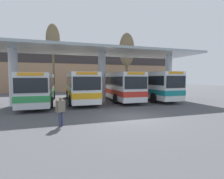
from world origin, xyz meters
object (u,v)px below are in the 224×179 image
at_px(transit_bus_center_bay, 80,86).
at_px(transit_bus_far_right_bay, 148,84).
at_px(transit_bus_left_bay, 40,87).
at_px(transit_bus_right_bay, 116,85).
at_px(parked_car_street, 128,86).
at_px(poplar_tree_behind_left, 127,50).
at_px(poplar_tree_behind_right, 53,40).
at_px(pedestrian_waiting, 61,108).

height_order(transit_bus_center_bay, transit_bus_far_right_bay, transit_bus_far_right_bay).
distance_m(transit_bus_left_bay, transit_bus_right_bay, 8.68).
bearing_deg(transit_bus_right_bay, parked_car_street, -118.78).
bearing_deg(transit_bus_center_bay, poplar_tree_behind_left, -137.79).
bearing_deg(poplar_tree_behind_right, parked_car_street, 22.25).
distance_m(transit_bus_center_bay, parked_car_street, 15.62).
bearing_deg(transit_bus_right_bay, transit_bus_far_right_bay, 163.69).
relative_size(transit_bus_far_right_bay, parked_car_street, 2.34).
distance_m(transit_bus_left_bay, poplar_tree_behind_left, 16.21).
bearing_deg(parked_car_street, transit_bus_center_bay, -130.47).
xyz_separation_m(transit_bus_right_bay, pedestrian_waiting, (-6.92, -10.47, -0.80)).
xyz_separation_m(transit_bus_left_bay, parked_car_street, (14.90, 11.45, -0.73)).
height_order(transit_bus_left_bay, transit_bus_center_bay, transit_bus_center_bay).
distance_m(transit_bus_left_bay, poplar_tree_behind_right, 8.58).
height_order(transit_bus_center_bay, parked_car_street, transit_bus_center_bay).
height_order(poplar_tree_behind_left, poplar_tree_behind_right, poplar_tree_behind_left).
height_order(transit_bus_left_bay, parked_car_street, transit_bus_left_bay).
bearing_deg(transit_bus_far_right_bay, transit_bus_left_bay, -3.95).
distance_m(transit_bus_left_bay, parked_car_street, 18.80).
xyz_separation_m(poplar_tree_behind_right, parked_car_street, (13.54, 5.54, -6.80)).
bearing_deg(poplar_tree_behind_left, parked_car_street, 64.11).
height_order(pedestrian_waiting, poplar_tree_behind_left, poplar_tree_behind_left).
bearing_deg(transit_bus_left_bay, transit_bus_far_right_bay, 178.86).
bearing_deg(pedestrian_waiting, transit_bus_left_bay, 72.46).
bearing_deg(transit_bus_left_bay, transit_bus_center_bay, -176.94).
xyz_separation_m(transit_bus_left_bay, transit_bus_far_right_bay, (12.49, -0.59, 0.12)).
xyz_separation_m(transit_bus_center_bay, poplar_tree_behind_left, (8.93, 7.64, 5.50)).
distance_m(poplar_tree_behind_left, poplar_tree_behind_right, 11.90).
xyz_separation_m(transit_bus_right_bay, poplar_tree_behind_right, (-7.29, 5.29, 6.00)).
height_order(transit_bus_center_bay, poplar_tree_behind_right, poplar_tree_behind_right).
xyz_separation_m(transit_bus_center_bay, pedestrian_waiting, (-2.45, -9.96, -0.80)).
relative_size(transit_bus_left_bay, poplar_tree_behind_right, 1.20).
bearing_deg(poplar_tree_behind_left, transit_bus_far_right_bay, -94.24).
height_order(poplar_tree_behind_left, parked_car_street, poplar_tree_behind_left).
bearing_deg(parked_car_street, poplar_tree_behind_right, -154.81).
bearing_deg(poplar_tree_behind_right, pedestrian_waiting, -88.66).
bearing_deg(pedestrian_waiting, poplar_tree_behind_right, 63.82).
xyz_separation_m(transit_bus_far_right_bay, poplar_tree_behind_left, (0.62, 8.34, 5.44)).
height_order(pedestrian_waiting, poplar_tree_behind_right, poplar_tree_behind_right).
distance_m(transit_bus_left_bay, transit_bus_center_bay, 4.18).
relative_size(transit_bus_left_bay, parked_car_street, 2.76).
relative_size(transit_bus_right_bay, pedestrian_waiting, 7.37).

